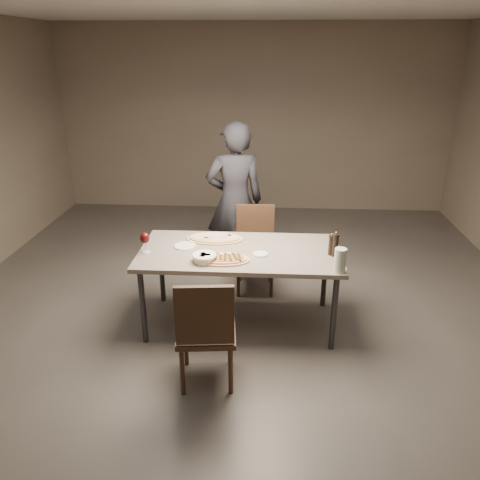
# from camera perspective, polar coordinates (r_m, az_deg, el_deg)

# --- Properties ---
(room) EXTENTS (7.00, 7.00, 7.00)m
(room) POSITION_cam_1_polar(r_m,az_deg,el_deg) (3.98, 0.00, 7.35)
(room) COLOR #544F49
(room) RESTS_ON ground
(dining_table) EXTENTS (1.80, 0.90, 0.75)m
(dining_table) POSITION_cam_1_polar(r_m,az_deg,el_deg) (4.21, 0.00, -1.98)
(dining_table) COLOR gray
(dining_table) RESTS_ON ground
(zucchini_pizza) EXTENTS (0.50, 0.28, 0.05)m
(zucchini_pizza) POSITION_cam_1_polar(r_m,az_deg,el_deg) (3.99, -2.39, -2.26)
(zucchini_pizza) COLOR tan
(zucchini_pizza) RESTS_ON dining_table
(ham_pizza) EXTENTS (0.54, 0.30, 0.04)m
(ham_pizza) POSITION_cam_1_polar(r_m,az_deg,el_deg) (4.42, -3.10, 0.23)
(ham_pizza) COLOR tan
(ham_pizza) RESTS_ON dining_table
(bread_basket) EXTENTS (0.21, 0.21, 0.07)m
(bread_basket) POSITION_cam_1_polar(r_m,az_deg,el_deg) (3.96, -4.37, -2.09)
(bread_basket) COLOR #EFE2C1
(bread_basket) RESTS_ON dining_table
(oil_dish) EXTENTS (0.13, 0.13, 0.02)m
(oil_dish) POSITION_cam_1_polar(r_m,az_deg,el_deg) (4.10, 2.50, -1.73)
(oil_dish) COLOR white
(oil_dish) RESTS_ON dining_table
(pepper_mill_left) EXTENTS (0.06, 0.06, 0.23)m
(pepper_mill_left) POSITION_cam_1_polar(r_m,az_deg,el_deg) (4.12, 11.55, -0.56)
(pepper_mill_left) COLOR black
(pepper_mill_left) RESTS_ON dining_table
(pepper_mill_right) EXTENTS (0.05, 0.05, 0.20)m
(pepper_mill_right) POSITION_cam_1_polar(r_m,az_deg,el_deg) (4.14, 11.05, -0.57)
(pepper_mill_right) COLOR black
(pepper_mill_right) RESTS_ON dining_table
(carafe) EXTENTS (0.10, 0.10, 0.20)m
(carafe) POSITION_cam_1_polar(r_m,az_deg,el_deg) (3.84, 12.10, -2.43)
(carafe) COLOR silver
(carafe) RESTS_ON dining_table
(wine_glass) EXTENTS (0.08, 0.08, 0.19)m
(wine_glass) POSITION_cam_1_polar(r_m,az_deg,el_deg) (4.18, -11.51, 0.17)
(wine_glass) COLOR silver
(wine_glass) RESTS_ON dining_table
(side_plate) EXTENTS (0.20, 0.20, 0.01)m
(side_plate) POSITION_cam_1_polar(r_m,az_deg,el_deg) (4.29, -6.71, -0.73)
(side_plate) COLOR white
(side_plate) RESTS_ON dining_table
(chair_near) EXTENTS (0.48, 0.48, 0.93)m
(chair_near) POSITION_cam_1_polar(r_m,az_deg,el_deg) (3.51, -4.19, -10.67)
(chair_near) COLOR #3E281A
(chair_near) RESTS_ON ground
(chair_far) EXTENTS (0.44, 0.44, 0.90)m
(chair_far) POSITION_cam_1_polar(r_m,az_deg,el_deg) (4.99, 1.86, -0.36)
(chair_far) COLOR #3E281A
(chair_far) RESTS_ON ground
(diner) EXTENTS (0.71, 0.55, 1.74)m
(diner) POSITION_cam_1_polar(r_m,az_deg,el_deg) (5.15, -0.65, 4.76)
(diner) COLOR black
(diner) RESTS_ON ground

